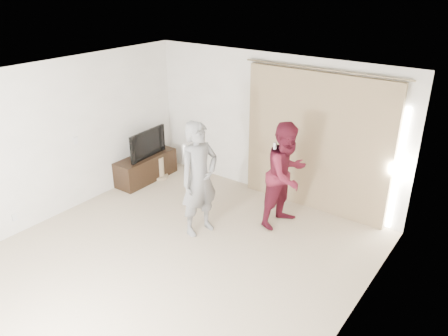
{
  "coord_description": "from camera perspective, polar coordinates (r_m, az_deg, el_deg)",
  "views": [
    {
      "loc": [
        3.69,
        -3.77,
        3.82
      ],
      "look_at": [
        0.07,
        1.2,
        1.06
      ],
      "focal_mm": 35.0,
      "sensor_mm": 36.0,
      "label": 1
    }
  ],
  "objects": [
    {
      "name": "floor",
      "position": [
        6.51,
        -6.89,
        -11.98
      ],
      "size": [
        5.5,
        5.5,
        0.0
      ],
      "primitive_type": "plane",
      "color": "tan",
      "rests_on": "ground"
    },
    {
      "name": "wall_back",
      "position": [
        7.9,
        6.24,
        5.41
      ],
      "size": [
        5.0,
        0.04,
        2.6
      ],
      "primitive_type": "cube",
      "color": "white",
      "rests_on": "ground"
    },
    {
      "name": "wall_left",
      "position": [
        7.67,
        -21.33,
        3.27
      ],
      "size": [
        0.04,
        5.5,
        2.6
      ],
      "color": "white",
      "rests_on": "ground"
    },
    {
      "name": "ceiling",
      "position": [
        5.41,
        -8.26,
        10.89
      ],
      "size": [
        5.0,
        5.5,
        0.01
      ],
      "primitive_type": "cube",
      "color": "white",
      "rests_on": "wall_back"
    },
    {
      "name": "curtain",
      "position": [
        7.49,
        11.98,
        3.17
      ],
      "size": [
        2.8,
        0.11,
        2.46
      ],
      "color": "tan",
      "rests_on": "ground"
    },
    {
      "name": "tv_console",
      "position": [
        8.87,
        -10.13,
        0.05
      ],
      "size": [
        0.46,
        1.33,
        0.51
      ],
      "primitive_type": "cube",
      "color": "black",
      "rests_on": "ground"
    },
    {
      "name": "tv",
      "position": [
        8.67,
        -10.38,
        3.25
      ],
      "size": [
        0.19,
        0.96,
        0.55
      ],
      "primitive_type": "imported",
      "rotation": [
        0.0,
        0.0,
        1.64
      ],
      "color": "black",
      "rests_on": "tv_console"
    },
    {
      "name": "scratching_post",
      "position": [
        8.92,
        -8.44,
        -0.2
      ],
      "size": [
        0.34,
        0.34,
        0.45
      ],
      "color": "tan",
      "rests_on": "ground"
    },
    {
      "name": "person_man",
      "position": [
        6.71,
        -3.26,
        -1.45
      ],
      "size": [
        0.59,
        0.76,
        1.84
      ],
      "color": "slate",
      "rests_on": "ground"
    },
    {
      "name": "person_woman",
      "position": [
        7.02,
        8.16,
        -0.89
      ],
      "size": [
        0.81,
        0.96,
        1.75
      ],
      "color": "#5B1525",
      "rests_on": "ground"
    }
  ]
}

